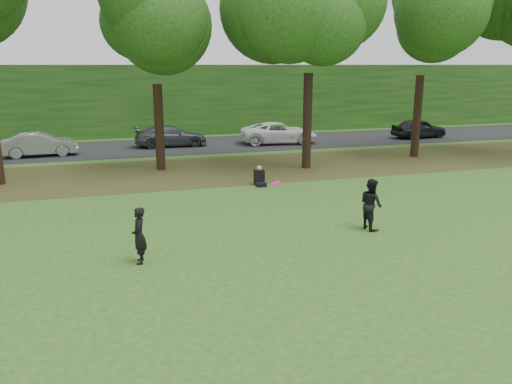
{
  "coord_description": "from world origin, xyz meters",
  "views": [
    {
      "loc": [
        -5.39,
        -10.42,
        5.0
      ],
      "look_at": [
        -1.26,
        3.44,
        1.3
      ],
      "focal_mm": 35.0,
      "sensor_mm": 36.0,
      "label": 1
    }
  ],
  "objects_px": {
    "player_right": "(371,204)",
    "seated_person": "(260,178)",
    "player_left": "(139,236)",
    "frisbee": "(276,183)"
  },
  "relations": [
    {
      "from": "player_left",
      "to": "player_right",
      "type": "xyz_separation_m",
      "value": [
        7.1,
        0.78,
        0.06
      ]
    },
    {
      "from": "player_left",
      "to": "seated_person",
      "type": "distance_m",
      "value": 9.23
    },
    {
      "from": "seated_person",
      "to": "player_right",
      "type": "bearing_deg",
      "value": -73.13
    },
    {
      "from": "seated_person",
      "to": "frisbee",
      "type": "bearing_deg",
      "value": -100.1
    },
    {
      "from": "frisbee",
      "to": "seated_person",
      "type": "relative_size",
      "value": 0.45
    },
    {
      "from": "frisbee",
      "to": "seated_person",
      "type": "distance_m",
      "value": 7.33
    },
    {
      "from": "player_right",
      "to": "seated_person",
      "type": "relative_size",
      "value": 1.93
    },
    {
      "from": "player_left",
      "to": "frisbee",
      "type": "xyz_separation_m",
      "value": [
        3.84,
        0.41,
        1.03
      ]
    },
    {
      "from": "frisbee",
      "to": "player_right",
      "type": "bearing_deg",
      "value": 6.55
    },
    {
      "from": "player_right",
      "to": "seated_person",
      "type": "height_order",
      "value": "player_right"
    }
  ]
}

